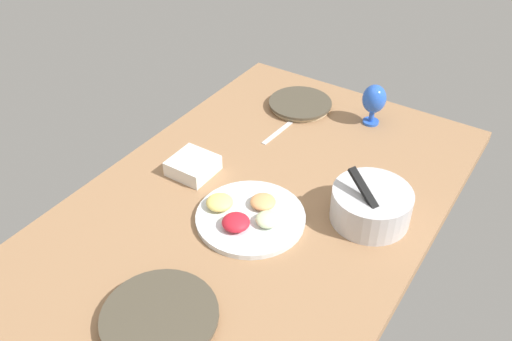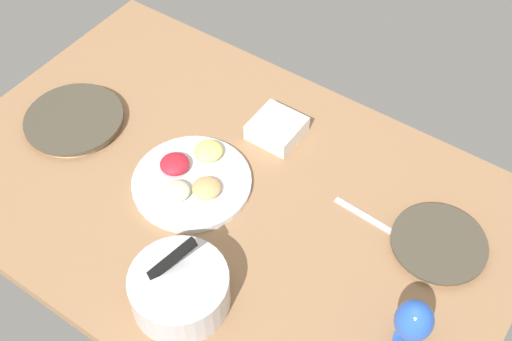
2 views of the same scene
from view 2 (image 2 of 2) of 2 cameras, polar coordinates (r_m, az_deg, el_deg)
The scene contains 8 objects.
ground_plane at distance 182.85cm, azimuth -2.78°, elevation -2.28°, with size 160.00×104.00×4.00cm, color #99704C.
dinner_plate_left at distance 175.93cm, azimuth 15.63°, elevation -6.23°, with size 24.95×24.95×2.60cm.
dinner_plate_right at distance 204.31cm, azimuth -15.56°, elevation 4.23°, with size 29.65×29.65×2.98cm.
mixing_bowl at distance 158.93cm, azimuth -6.68°, elevation -10.18°, with size 24.05×24.05×16.96cm.
fruit_platter at distance 182.73cm, azimuth -5.62°, elevation -0.73°, with size 33.44×33.44×5.42cm.
hurricane_glass_blue at distance 153.10cm, azimuth 13.58°, elevation -12.70°, with size 8.90×8.90×16.08cm.
square_bowl_white at distance 192.86cm, azimuth 1.92°, elevation 3.71°, with size 14.09×14.09×5.30cm.
fork_by_left_plate at distance 178.38cm, azimuth 9.37°, elevation -3.87°, with size 18.00×1.80×0.60cm, color silver.
Camera 2 is at (-70.01, 85.83, 143.49)cm, focal length 45.87 mm.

